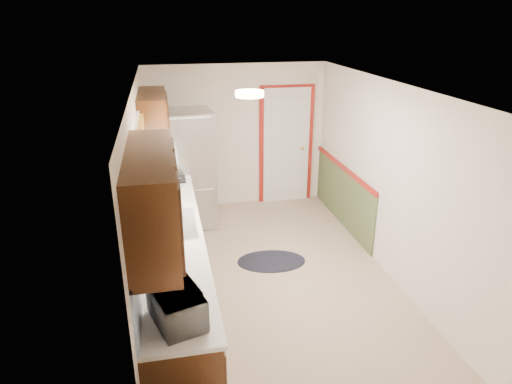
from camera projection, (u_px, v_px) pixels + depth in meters
name	position (u px, v px, depth m)	size (l,w,h in m)	color
room_shell	(272.00, 189.00, 5.40)	(3.20, 5.20, 2.52)	tan
kitchen_run	(169.00, 239.00, 5.04)	(0.63, 4.00, 2.20)	#3D1F0D
back_wall_trim	(298.00, 156.00, 7.71)	(1.12, 2.30, 2.08)	maroon
ceiling_fixture	(250.00, 94.00, 4.73)	(0.30, 0.30, 0.06)	#FFD88C
microwave	(177.00, 303.00, 3.43)	(0.49, 0.27, 0.33)	white
refrigerator	(188.00, 169.00, 6.99)	(0.81, 0.79, 1.81)	#B7B7BC
rug	(271.00, 261.00, 6.18)	(0.92, 0.60, 0.01)	black
cooktop	(168.00, 177.00, 6.54)	(0.48, 0.57, 0.02)	black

